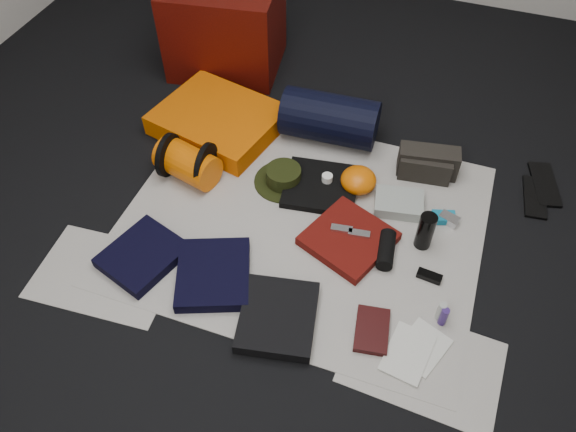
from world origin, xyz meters
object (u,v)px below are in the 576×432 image
(compact_camera, at_px, (449,219))
(navy_duffel, at_px, (330,118))
(sleeping_pad, at_px, (218,120))
(red_cabinet, at_px, (225,26))
(stuff_sack, at_px, (188,163))
(water_bottle, at_px, (425,231))
(paperback_book, at_px, (372,330))

(compact_camera, bearing_deg, navy_duffel, 170.90)
(compact_camera, bearing_deg, sleeping_pad, -171.68)
(red_cabinet, relative_size, stuff_sack, 2.04)
(red_cabinet, xyz_separation_m, compact_camera, (1.45, -0.81, -0.23))
(red_cabinet, height_order, sleeping_pad, red_cabinet)
(sleeping_pad, relative_size, stuff_sack, 2.02)
(navy_duffel, relative_size, compact_camera, 5.48)
(compact_camera, bearing_deg, water_bottle, -98.77)
(sleeping_pad, distance_m, water_bottle, 1.24)
(stuff_sack, distance_m, compact_camera, 1.26)
(sleeping_pad, distance_m, navy_duffel, 0.59)
(paperback_book, bearing_deg, stuff_sack, 144.05)
(paperback_book, bearing_deg, sleeping_pad, 130.42)
(navy_duffel, distance_m, paperback_book, 1.16)
(stuff_sack, xyz_separation_m, paperback_book, (1.05, -0.54, -0.07))
(stuff_sack, bearing_deg, red_cabinet, 102.02)
(stuff_sack, xyz_separation_m, navy_duffel, (0.56, 0.50, 0.04))
(stuff_sack, bearing_deg, paperback_book, -27.08)
(water_bottle, bearing_deg, compact_camera, 61.83)
(stuff_sack, relative_size, navy_duffel, 0.62)
(compact_camera, distance_m, paperback_book, 0.70)
(sleeping_pad, bearing_deg, red_cabinet, 108.70)
(red_cabinet, height_order, water_bottle, red_cabinet)
(red_cabinet, distance_m, water_bottle, 1.68)
(navy_duffel, relative_size, water_bottle, 2.62)
(red_cabinet, relative_size, compact_camera, 6.93)
(paperback_book, bearing_deg, red_cabinet, 121.43)
(red_cabinet, bearing_deg, water_bottle, -44.63)
(navy_duffel, height_order, water_bottle, navy_duffel)
(water_bottle, relative_size, paperback_book, 0.93)
(sleeping_pad, xyz_separation_m, water_bottle, (1.17, -0.42, 0.04))
(red_cabinet, height_order, compact_camera, red_cabinet)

